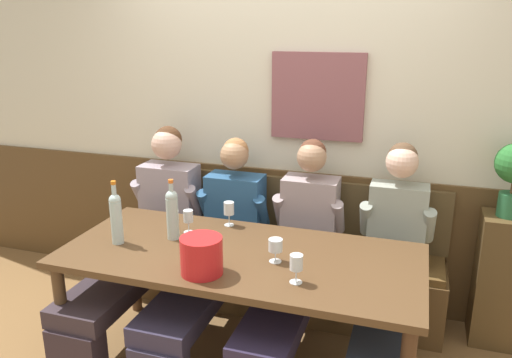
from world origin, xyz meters
TOP-DOWN VIEW (x-y plane):
  - room_wall_back at (0.00, 1.09)m, footprint 6.80×0.12m
  - wood_wainscot_panel at (0.00, 1.04)m, footprint 6.80×0.03m
  - wall_bench at (0.00, 0.83)m, footprint 2.32×0.42m
  - dining_table at (0.00, 0.08)m, footprint 2.02×0.91m
  - person_right_seat at (-0.81, 0.44)m, footprint 0.51×1.37m
  - person_center_left_seat at (-0.30, 0.42)m, footprint 0.50×1.36m
  - person_center_right_seat at (0.24, 0.43)m, footprint 0.47×1.36m
  - person_left_seat at (0.82, 0.41)m, footprint 0.47×1.36m
  - ice_bucket at (-0.11, -0.20)m, footprint 0.22×0.22m
  - wine_bottle_amber_mid at (-0.45, 0.15)m, footprint 0.07×0.07m
  - wine_bottle_clear_water at (-0.73, -0.01)m, footprint 0.07×0.07m
  - wine_glass_right_end at (0.22, 0.04)m, footprint 0.08×0.08m
  - wine_glass_left_end at (-0.20, 0.45)m, footprint 0.07×0.07m
  - wine_glass_near_bucket at (0.38, -0.15)m, footprint 0.07×0.07m
  - wine_glass_center_rear at (-0.40, 0.26)m, footprint 0.07×0.07m
  - corner_pedestal at (1.46, 0.86)m, footprint 0.28×0.28m

SIDE VIEW (x-z plane):
  - wall_bench at x=0.00m, z-range -0.19..0.75m
  - corner_pedestal at x=1.46m, z-range 0.00..0.87m
  - wood_wainscot_panel at x=0.00m, z-range 0.00..0.98m
  - person_center_left_seat at x=-0.30m, z-range -0.02..1.22m
  - person_center_right_seat at x=0.24m, z-range -0.02..1.25m
  - person_left_seat at x=0.82m, z-range -0.03..1.26m
  - person_right_seat at x=-0.81m, z-range -0.02..1.28m
  - dining_table at x=0.00m, z-range 0.30..1.06m
  - wine_glass_right_end at x=0.22m, z-range 0.78..0.91m
  - wine_glass_center_rear at x=-0.40m, z-range 0.78..0.93m
  - ice_bucket at x=-0.11m, z-range 0.76..0.96m
  - wine_glass_near_bucket at x=0.38m, z-range 0.79..0.94m
  - wine_glass_left_end at x=-0.20m, z-range 0.79..0.94m
  - wine_bottle_amber_mid at x=-0.45m, z-range 0.74..1.11m
  - wine_bottle_clear_water at x=-0.73m, z-range 0.73..1.12m
  - room_wall_back at x=0.00m, z-range 0.00..2.80m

